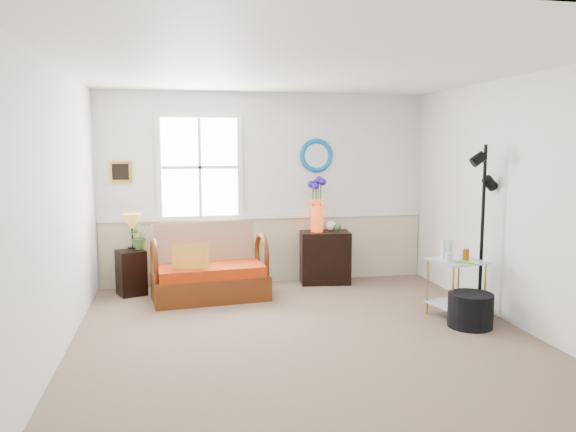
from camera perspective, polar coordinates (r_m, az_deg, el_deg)
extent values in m
cube|color=#776454|center=(5.57, 2.01, -12.61)|extent=(4.50, 5.00, 0.01)
cube|color=white|center=(5.29, 2.14, 14.94)|extent=(4.50, 5.00, 0.01)
cube|color=silver|center=(7.72, -2.22, 2.80)|extent=(4.50, 0.01, 2.60)
cube|color=silver|center=(2.93, 13.49, -4.47)|extent=(4.50, 0.01, 2.60)
cube|color=silver|center=(5.24, -22.63, 0.22)|extent=(0.01, 5.00, 2.60)
cube|color=silver|center=(6.19, 22.78, 1.19)|extent=(0.01, 5.00, 2.60)
cube|color=#BFB392|center=(7.81, -2.17, -3.45)|extent=(4.46, 0.02, 0.90)
cube|color=white|center=(7.73, -2.17, -0.03)|extent=(4.46, 0.04, 0.06)
cube|color=#BE8C2E|center=(7.62, -16.65, 4.33)|extent=(0.28, 0.03, 0.28)
torus|color=#006CB9|center=(7.82, 2.89, 6.15)|extent=(0.47, 0.07, 0.47)
imported|color=#40672E|center=(7.42, -14.86, -2.27)|extent=(0.43, 0.44, 0.26)
cylinder|color=black|center=(6.23, 18.03, -9.08)|extent=(0.51, 0.51, 0.36)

